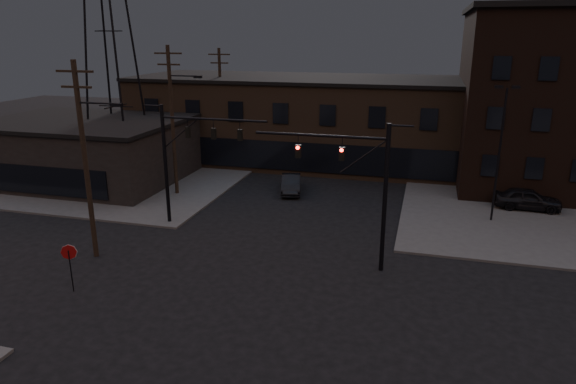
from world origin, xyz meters
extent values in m
plane|color=black|center=(0.00, 0.00, 0.00)|extent=(140.00, 140.00, 0.00)
cube|color=#474744|center=(-22.00, 22.00, 0.07)|extent=(30.00, 30.00, 0.15)
cube|color=#473526|center=(0.00, 28.00, 4.00)|extent=(40.00, 12.00, 8.00)
cube|color=black|center=(-20.00, 16.00, 2.50)|extent=(16.00, 12.00, 5.00)
cylinder|color=black|center=(6.50, 4.50, 4.00)|extent=(0.24, 0.24, 8.00)
cylinder|color=black|center=(3.00, 4.50, 7.20)|extent=(7.00, 0.14, 0.14)
cube|color=#FF140C|center=(4.17, 4.50, 6.30)|extent=(0.28, 0.22, 0.70)
cube|color=#FF140C|center=(1.83, 4.50, 6.30)|extent=(0.28, 0.22, 0.70)
cylinder|color=black|center=(-8.00, 8.00, 4.00)|extent=(0.24, 0.24, 8.00)
cylinder|color=black|center=(-4.50, 8.00, 7.20)|extent=(7.00, 0.14, 0.14)
cube|color=black|center=(-6.25, 8.00, 6.30)|extent=(0.28, 0.22, 0.70)
cube|color=black|center=(-4.50, 8.00, 6.30)|extent=(0.28, 0.22, 0.70)
cube|color=black|center=(-2.75, 8.00, 6.30)|extent=(0.28, 0.22, 0.70)
cylinder|color=black|center=(-8.00, -2.00, 1.10)|extent=(0.06, 0.06, 2.20)
cylinder|color=maroon|center=(-8.00, -1.98, 2.10)|extent=(0.72, 0.33, 0.76)
cylinder|color=black|center=(-9.50, 2.00, 5.50)|extent=(0.28, 0.28, 11.00)
cube|color=black|center=(-9.50, 2.00, 10.40)|extent=(2.20, 0.12, 0.12)
cube|color=black|center=(-9.50, 2.00, 9.60)|extent=(1.80, 0.12, 0.12)
cube|color=black|center=(-7.20, 2.00, 8.75)|extent=(0.60, 0.25, 0.18)
cylinder|color=black|center=(-10.50, 14.00, 5.75)|extent=(0.28, 0.28, 11.50)
cube|color=black|center=(-10.50, 14.00, 10.90)|extent=(2.20, 0.12, 0.12)
cube|color=black|center=(-10.50, 14.00, 10.10)|extent=(1.80, 0.12, 0.12)
cube|color=black|center=(-8.20, 14.00, 9.25)|extent=(0.60, 0.25, 0.18)
cylinder|color=black|center=(-11.50, 26.00, 5.50)|extent=(0.28, 0.28, 11.00)
cube|color=black|center=(-11.50, 26.00, 10.40)|extent=(2.20, 0.12, 0.12)
cube|color=black|center=(-11.50, 26.00, 9.60)|extent=(1.80, 0.12, 0.12)
cylinder|color=black|center=(13.00, 14.00, 4.50)|extent=(0.14, 0.14, 9.00)
cube|color=black|center=(12.50, 14.00, 9.05)|extent=(0.50, 0.28, 0.18)
cube|color=black|center=(13.50, 14.00, 9.05)|extent=(0.50, 0.28, 0.18)
imported|color=black|center=(15.69, 17.11, 0.92)|extent=(4.61, 2.00, 1.55)
imported|color=black|center=(-1.91, 17.02, 0.70)|extent=(2.46, 4.51, 1.41)
camera|label=1|loc=(8.36, -21.27, 12.22)|focal=32.00mm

